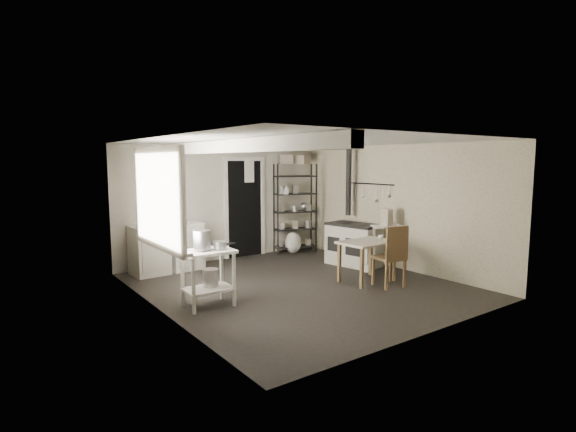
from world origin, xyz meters
TOP-DOWN VIEW (x-y plane):
  - floor at (0.00, 0.00)m, footprint 5.00×5.00m
  - ceiling at (0.00, 0.00)m, footprint 5.00×5.00m
  - wall_back at (0.00, 2.50)m, footprint 4.50×0.02m
  - wall_front at (0.00, -2.50)m, footprint 4.50×0.02m
  - wall_left at (-2.25, 0.00)m, footprint 0.02×5.00m
  - wall_right at (2.25, 0.00)m, footprint 0.02×5.00m
  - window at (-2.22, 0.20)m, footprint 0.12×1.76m
  - doorway at (0.45, 2.47)m, footprint 0.96×0.10m
  - ceiling_beam at (-1.20, 0.00)m, footprint 0.18×5.00m
  - wallpaper_panel at (2.24, 0.00)m, footprint 0.01×5.00m
  - utensil_rail at (2.19, 0.60)m, footprint 0.06×1.20m
  - prep_table at (-1.64, -0.10)m, footprint 0.70×0.51m
  - stockpot at (-1.72, -0.10)m, footprint 0.31×0.31m
  - saucepan at (-1.48, -0.15)m, footprint 0.20×0.20m
  - bucket at (-1.58, -0.05)m, footprint 0.29×0.29m
  - base_cabinets at (-1.37, 2.14)m, footprint 1.36×0.65m
  - mixing_bowl at (-1.22, 2.06)m, footprint 0.34×0.34m
  - counter_cup at (-1.73, 2.09)m, footprint 0.16×0.16m
  - shelf_rack at (1.57, 2.21)m, footprint 0.98×0.62m
  - shelf_jar at (1.30, 2.17)m, footprint 0.11×0.11m
  - storage_box_a at (1.35, 2.27)m, footprint 0.37×0.35m
  - storage_box_b at (1.74, 2.20)m, footprint 0.38×0.37m
  - stove at (1.73, 0.54)m, footprint 0.73×1.10m
  - stovepipe at (2.00, 1.00)m, footprint 0.14×0.14m
  - side_ledge at (1.92, -0.12)m, footprint 0.61×0.47m
  - oats_box at (1.91, -0.12)m, footprint 0.15×0.22m
  - work_table at (1.07, -0.46)m, footprint 0.92×0.66m
  - table_cup at (1.31, -0.53)m, footprint 0.10×0.10m
  - chair at (1.14, -0.87)m, footprint 0.49×0.50m
  - flour_sack at (1.46, 2.14)m, footprint 0.46×0.42m
  - floor_crock at (1.55, -0.00)m, footprint 0.12×0.12m

SIDE VIEW (x-z plane):
  - floor at x=0.00m, z-range 0.00..0.00m
  - floor_crock at x=1.55m, z-range 0.00..0.15m
  - flour_sack at x=1.46m, z-range 0.01..0.47m
  - work_table at x=1.07m, z-range 0.04..0.72m
  - bucket at x=-1.58m, z-range 0.26..0.51m
  - prep_table at x=-1.64m, z-range 0.01..0.79m
  - side_ledge at x=1.92m, z-range 0.01..0.85m
  - stove at x=1.73m, z-range 0.04..0.84m
  - base_cabinets at x=-1.37m, z-range 0.02..0.90m
  - chair at x=1.14m, z-range -0.01..0.98m
  - table_cup at x=1.31m, z-range 0.76..0.85m
  - saucepan at x=-1.48m, z-range 0.80..0.90m
  - stockpot at x=-1.72m, z-range 0.81..1.07m
  - shelf_rack at x=1.57m, z-range -0.02..1.92m
  - mixing_bowl at x=-1.22m, z-range 0.92..0.98m
  - counter_cup at x=-1.73m, z-range 0.92..1.02m
  - doorway at x=0.45m, z-range -0.04..2.04m
  - oats_box at x=1.91m, z-range 0.86..1.16m
  - wall_back at x=0.00m, z-range 0.00..2.30m
  - wall_front at x=0.00m, z-range 0.00..2.30m
  - wall_left at x=-2.25m, z-range 0.00..2.30m
  - wall_right at x=2.25m, z-range 0.00..2.30m
  - wallpaper_panel at x=2.24m, z-range 0.00..2.30m
  - shelf_jar at x=1.30m, z-range 1.27..1.47m
  - window at x=-2.22m, z-range 0.86..2.14m
  - utensil_rail at x=2.19m, z-range 1.33..1.77m
  - stovepipe at x=2.00m, z-range 0.83..2.35m
  - storage_box_b at x=1.74m, z-range 1.89..2.09m
  - storage_box_a at x=1.35m, z-range 1.91..2.11m
  - ceiling_beam at x=-1.20m, z-range 2.11..2.29m
  - ceiling at x=0.00m, z-range 2.30..2.30m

